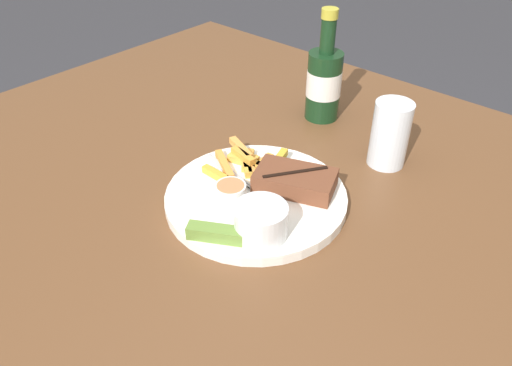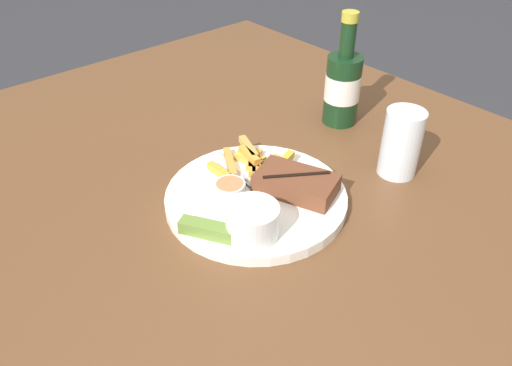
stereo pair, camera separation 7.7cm
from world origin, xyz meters
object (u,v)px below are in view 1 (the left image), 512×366
Objects in this scene: steak_portion at (295,180)px; beer_bottle at (324,81)px; dipping_sauce_cup at (231,191)px; drinking_glass at (390,134)px; pickle_spear at (217,233)px; dinner_plate at (256,198)px; coleslaw_cup at (261,219)px; fork_utensil at (228,171)px.

steak_portion is 0.28m from beer_bottle.
dipping_sauce_cup is (-0.06, -0.09, -0.00)m from steak_portion.
steak_portion is 0.20m from drinking_glass.
drinking_glass is (0.07, 0.35, 0.03)m from pickle_spear.
dipping_sauce_cup reaches higher than dinner_plate.
pickle_spear is (-0.01, -0.17, -0.00)m from steak_portion.
drinking_glass is at bearing 67.92° from dinner_plate.
beer_bottle is (-0.13, 0.25, 0.05)m from steak_portion.
beer_bottle is (-0.16, 0.37, 0.03)m from coleslaw_cup.
dinner_plate is 0.32m from beer_bottle.
steak_portion is at bearing -63.36° from beer_bottle.
coleslaw_cup reaches higher than dinner_plate.
dipping_sauce_cup is 0.09m from pickle_spear.
pickle_spear is (0.05, -0.08, -0.00)m from dipping_sauce_cup.
dipping_sauce_cup reaches higher than fork_utensil.
coleslaw_cup is at bearing -44.33° from dinner_plate.
pickle_spear is (-0.04, -0.05, -0.02)m from coleslaw_cup.
beer_bottle reaches higher than dinner_plate.
dinner_plate is 0.07m from steak_portion.
pickle_spear is 0.72× the size of drinking_glass.
fork_utensil reaches higher than dinner_plate.
dinner_plate is 0.08m from fork_utensil.
dinner_plate is at bearing 60.07° from dipping_sauce_cup.
dinner_plate is at bearing 135.67° from coleslaw_cup.
pickle_spear is at bearing -75.84° from dinner_plate.
pickle_spear is at bearing -129.18° from coleslaw_cup.
drinking_glass is at bearing 62.38° from fork_utensil.
drinking_glass is at bearing -19.01° from beer_bottle.
fork_utensil is 0.61× the size of beer_bottle.
dinner_plate is at bearing -73.65° from beer_bottle.
fork_utensil is 0.30m from beer_bottle.
beer_bottle is (-0.07, 0.34, 0.05)m from dipping_sauce_cup.
drinking_glass reaches higher than coleslaw_cup.
pickle_spear is at bearing -92.64° from steak_portion.
dipping_sauce_cup is at bearing -78.61° from beer_bottle.
pickle_spear is 0.36m from drinking_glass.
drinking_glass is (0.03, 0.30, 0.01)m from coleslaw_cup.
dinner_plate is 0.05m from dipping_sauce_cup.
steak_portion is 0.17m from pickle_spear.
beer_bottle reaches higher than steak_portion.
fork_utensil is (-0.11, -0.04, -0.01)m from steak_portion.
beer_bottle reaches higher than fork_utensil.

